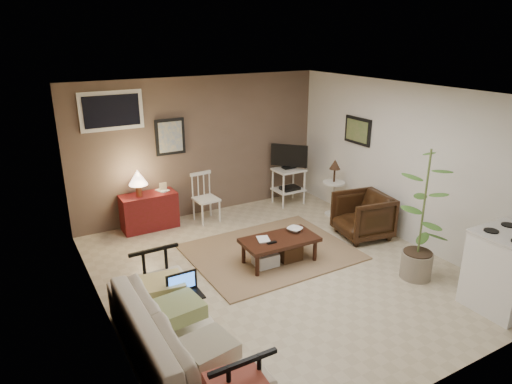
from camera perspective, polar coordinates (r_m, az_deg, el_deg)
floor at (r=6.32m, az=2.72°, el=-9.85°), size 5.00×5.00×0.00m
art_back at (r=7.69m, az=-10.68°, el=6.81°), size 0.50×0.03×0.60m
art_right at (r=7.87m, az=12.60°, el=7.49°), size 0.03×0.60×0.45m
window at (r=7.36m, az=-17.62°, el=9.65°), size 0.96×0.03×0.60m
rug at (r=6.80m, az=1.84°, el=-7.48°), size 2.32×1.86×0.02m
coffee_table at (r=6.42m, az=2.89°, el=-7.07°), size 1.08×0.59×0.40m
sofa at (r=4.61m, az=-9.67°, el=-16.03°), size 0.65×2.21×0.86m
sofa_pillows at (r=4.38m, az=-7.83°, el=-16.54°), size 0.42×2.10×0.15m
sofa_end_rails at (r=4.68m, az=-8.11°, el=-16.24°), size 0.59×2.21×0.74m
laptop at (r=4.90m, az=-8.99°, el=-11.87°), size 0.34×0.25×0.23m
red_console at (r=7.67m, az=-13.32°, el=-1.97°), size 0.90×0.40×1.04m
spindle_chair at (r=7.80m, az=-6.31°, el=-0.89°), size 0.41×0.41×0.84m
tv_stand at (r=8.51m, az=4.15°, el=2.40°), size 0.54×0.53×1.14m
side_table at (r=8.05m, az=9.72°, el=1.37°), size 0.38×0.38×1.02m
armchair at (r=7.35m, az=13.23°, el=-2.66°), size 0.82×0.86×0.77m
potted_plant at (r=6.14m, az=20.19°, el=-2.24°), size 0.44×0.44×1.78m
stove at (r=6.08m, az=28.77°, el=-8.60°), size 0.73×0.68×0.96m
bowl at (r=6.55m, az=4.90°, el=-4.05°), size 0.21×0.12×0.21m
book_table at (r=6.24m, az=0.21°, el=-5.16°), size 0.16×0.06×0.22m
book_console at (r=7.61m, az=-12.09°, el=0.71°), size 0.15×0.07×0.21m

